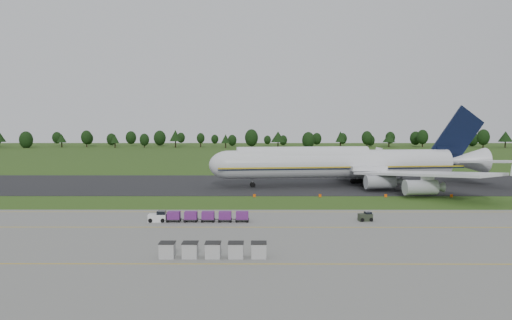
{
  "coord_description": "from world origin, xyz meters",
  "views": [
    {
      "loc": [
        1.91,
        -89.02,
        13.94
      ],
      "look_at": [
        1.66,
        2.0,
        7.56
      ],
      "focal_mm": 35.0,
      "sensor_mm": 36.0,
      "label": 1
    }
  ],
  "objects_px": {
    "baggage_train": "(197,216)",
    "utility_cart": "(365,217)",
    "aircraft": "(346,163)",
    "edge_markers": "(353,196)",
    "uld_row": "(213,250)"
  },
  "relations": [
    {
      "from": "aircraft",
      "to": "edge_markers",
      "type": "distance_m",
      "value": 18.8
    },
    {
      "from": "aircraft",
      "to": "baggage_train",
      "type": "xyz_separation_m",
      "value": [
        -28.89,
        -42.93,
        -4.45
      ]
    },
    {
      "from": "edge_markers",
      "to": "baggage_train",
      "type": "bearing_deg",
      "value": -137.47
    },
    {
      "from": "baggage_train",
      "to": "utility_cart",
      "type": "distance_m",
      "value": 24.3
    },
    {
      "from": "utility_cart",
      "to": "edge_markers",
      "type": "xyz_separation_m",
      "value": [
        2.85,
        24.25,
        -0.3
      ]
    },
    {
      "from": "baggage_train",
      "to": "edge_markers",
      "type": "bearing_deg",
      "value": 42.53
    },
    {
      "from": "utility_cart",
      "to": "uld_row",
      "type": "distance_m",
      "value": 28.57
    },
    {
      "from": "utility_cart",
      "to": "uld_row",
      "type": "xyz_separation_m",
      "value": [
        -20.31,
        -20.1,
        0.3
      ]
    },
    {
      "from": "aircraft",
      "to": "edge_markers",
      "type": "height_order",
      "value": "aircraft"
    },
    {
      "from": "utility_cart",
      "to": "baggage_train",
      "type": "bearing_deg",
      "value": -178.47
    },
    {
      "from": "utility_cart",
      "to": "edge_markers",
      "type": "height_order",
      "value": "utility_cart"
    },
    {
      "from": "edge_markers",
      "to": "uld_row",
      "type": "bearing_deg",
      "value": -117.57
    },
    {
      "from": "baggage_train",
      "to": "utility_cart",
      "type": "xyz_separation_m",
      "value": [
        24.29,
        0.65,
        -0.28
      ]
    },
    {
      "from": "aircraft",
      "to": "utility_cart",
      "type": "distance_m",
      "value": 42.79
    },
    {
      "from": "aircraft",
      "to": "utility_cart",
      "type": "bearing_deg",
      "value": -96.21
    }
  ]
}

